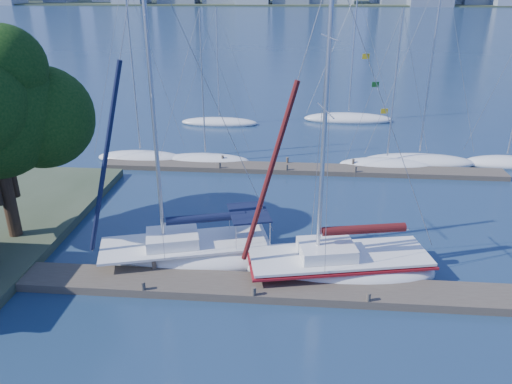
{
  "coord_description": "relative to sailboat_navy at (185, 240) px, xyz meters",
  "views": [
    {
      "loc": [
        1.67,
        -19.36,
        13.27
      ],
      "look_at": [
        -0.32,
        4.0,
        3.28
      ],
      "focal_mm": 35.0,
      "sensor_mm": 36.0,
      "label": 1
    }
  ],
  "objects": [
    {
      "name": "bg_boat_4",
      "position": [
        14.93,
        15.82,
        -0.91
      ],
      "size": [
        8.84,
        3.61,
        14.86
      ],
      "rotation": [
        0.0,
        0.0,
        0.14
      ],
      "color": "white",
      "rests_on": "ground"
    },
    {
      "name": "sailboat_maroon",
      "position": [
        7.65,
        -0.59,
        -0.12
      ],
      "size": [
        9.7,
        4.87,
        14.64
      ],
      "rotation": [
        0.0,
        0.0,
        0.21
      ],
      "color": "white",
      "rests_on": "ground"
    },
    {
      "name": "far_shore",
      "position": [
        3.76,
        317.61,
        -1.2
      ],
      "size": [
        800.0,
        100.0,
        1.5
      ],
      "primitive_type": "cube",
      "color": "#38472D",
      "rests_on": "ground"
    },
    {
      "name": "ground",
      "position": [
        3.76,
        -2.39,
        -1.2
      ],
      "size": [
        700.0,
        700.0,
        0.0
      ],
      "primitive_type": "plane",
      "color": "navy",
      "rests_on": "ground"
    },
    {
      "name": "bg_boat_6",
      "position": [
        -2.3,
        26.16,
        -0.97
      ],
      "size": [
        7.82,
        2.99,
        11.31
      ],
      "rotation": [
        0.0,
        0.0,
        -0.13
      ],
      "color": "white",
      "rests_on": "ground"
    },
    {
      "name": "bg_boat_5",
      "position": [
        21.65,
        16.18,
        -0.93
      ],
      "size": [
        6.69,
        4.14,
        12.41
      ],
      "rotation": [
        0.0,
        0.0,
        -0.33
      ],
      "color": "white",
      "rests_on": "ground"
    },
    {
      "name": "bg_boat_0",
      "position": [
        -6.89,
        14.96,
        -0.92
      ],
      "size": [
        7.29,
        4.9,
        14.16
      ],
      "rotation": [
        0.0,
        0.0,
        0.42
      ],
      "color": "white",
      "rests_on": "ground"
    },
    {
      "name": "bg_boat_1",
      "position": [
        -1.67,
        14.9,
        -0.96
      ],
      "size": [
        7.24,
        4.02,
        11.77
      ],
      "rotation": [
        0.0,
        0.0,
        0.3
      ],
      "color": "white",
      "rests_on": "ground"
    },
    {
      "name": "bg_boat_3",
      "position": [
        12.35,
        14.93,
        -0.95
      ],
      "size": [
        7.4,
        4.71,
        11.87
      ],
      "rotation": [
        0.0,
        0.0,
        0.39
      ],
      "color": "white",
      "rests_on": "ground"
    },
    {
      "name": "sailboat_navy",
      "position": [
        0.0,
        0.0,
        0.0
      ],
      "size": [
        9.53,
        5.3,
        15.65
      ],
      "rotation": [
        0.0,
        0.0,
        0.27
      ],
      "color": "white",
      "rests_on": "ground"
    },
    {
      "name": "bg_boat_7",
      "position": [
        10.6,
        28.5,
        -0.93
      ],
      "size": [
        9.31,
        4.88,
        12.95
      ],
      "rotation": [
        0.0,
        0.0,
        0.28
      ],
      "color": "white",
      "rests_on": "ground"
    },
    {
      "name": "far_dock",
      "position": [
        5.76,
        13.61,
        -1.02
      ],
      "size": [
        30.0,
        1.8,
        0.36
      ],
      "primitive_type": "cube",
      "color": "#4A4136",
      "rests_on": "ground"
    },
    {
      "name": "near_dock",
      "position": [
        3.76,
        -2.39,
        -1.0
      ],
      "size": [
        26.0,
        2.0,
        0.4
      ],
      "primitive_type": "cube",
      "color": "#4A4136",
      "rests_on": "ground"
    }
  ]
}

